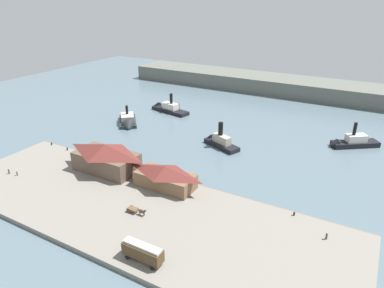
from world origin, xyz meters
name	(u,v)px	position (x,y,z in m)	size (l,w,h in m)	color
ground_plane	(179,175)	(0.00, 0.00, 0.00)	(320.00, 320.00, 0.00)	slate
quay_promenade	(133,210)	(0.00, -22.00, 0.60)	(110.00, 36.00, 1.20)	gray
seawall_edge	(172,179)	(0.00, -3.60, 0.50)	(110.00, 0.80, 1.00)	#666159
ferry_shed_central_terminal	(106,157)	(-19.59, -9.60, 5.48)	(19.54, 10.61, 8.44)	brown
ferry_shed_west_terminal	(165,176)	(1.35, -9.22, 4.35)	(16.86, 7.96, 6.21)	brown
street_tram	(143,251)	(13.54, -35.92, 3.56)	(8.78, 2.74, 4.01)	#4C381E
horse_cart	(136,210)	(2.16, -23.48, 2.13)	(5.56, 1.64, 1.87)	brown
pedestrian_walking_east	(17,173)	(-40.45, -25.39, 1.89)	(0.37, 0.37, 1.50)	#3D4C42
pedestrian_near_east_shed	(9,171)	(-43.50, -25.89, 1.95)	(0.41, 0.41, 1.65)	#4C3D33
pedestrian_walking_west	(327,236)	(44.49, -10.85, 1.98)	(0.42, 0.42, 1.70)	#4C3D33
mooring_post_east	(67,149)	(-41.51, -5.39, 1.65)	(0.44, 0.44, 0.90)	black
mooring_post_center_west	(294,214)	(36.10, -5.43, 1.65)	(0.44, 0.44, 0.90)	black
mooring_post_center_east	(52,144)	(-49.80, -4.95, 1.65)	(0.44, 0.44, 0.90)	black
ferry_near_quay	(167,108)	(-37.31, 50.41, 1.44)	(21.49, 8.90, 10.49)	black
ferry_moored_east	(351,142)	(42.71, 48.60, 1.59)	(17.39, 14.34, 10.31)	black
ferry_approaching_east	(219,141)	(1.03, 26.12, 1.72)	(16.12, 10.15, 10.45)	black
ferry_moored_west	(128,122)	(-41.39, 27.04, 1.26)	(15.83, 16.91, 9.70)	#23282D
far_headland	(282,85)	(0.00, 110.00, 4.00)	(180.00, 24.00, 8.00)	#60665B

